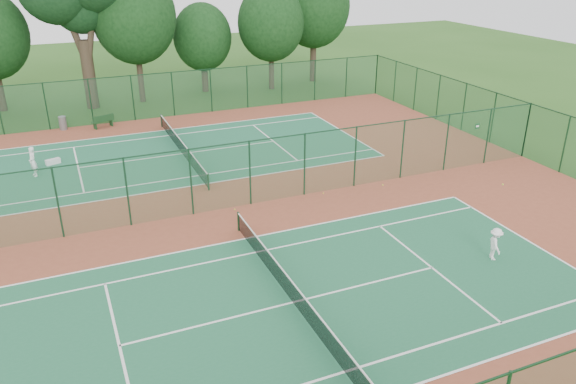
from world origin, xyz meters
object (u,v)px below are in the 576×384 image
Objects in this scene: trash_bin at (63,123)px; kit_bag at (53,162)px; player_far at (33,162)px; player_near at (495,244)px; bench at (103,121)px.

kit_bag is at bearing -97.73° from trash_bin.
player_far reaches higher than kit_bag.
player_near is 0.88× the size of bench.
player_far is at bearing -140.34° from kit_bag.
kit_bag is at bearing -139.77° from bench.
bench is at bearing 131.22° from player_far.
player_near is 1.68× the size of kit_bag.
player_near reaches higher than bench.
player_near is at bearing -59.31° from trash_bin.
trash_bin is (-16.04, 27.03, -0.25)m from player_near.
player_near is at bearing -67.46° from kit_bag.
player_far is at bearing -102.78° from trash_bin.
trash_bin is 7.38m from kit_bag.
trash_bin is at bearing 148.61° from player_far.
player_far is at bearing 67.00° from player_near.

